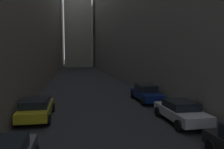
{
  "coord_description": "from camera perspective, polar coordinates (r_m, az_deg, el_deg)",
  "views": [
    {
      "loc": [
        -2.08,
        4.27,
        4.15
      ],
      "look_at": [
        0.0,
        15.75,
        3.1
      ],
      "focal_mm": 35.45,
      "sensor_mm": 36.0,
      "label": 1
    }
  ],
  "objects": [
    {
      "name": "parked_car_right_far",
      "position": [
        19.97,
        8.86,
        -4.74
      ],
      "size": [
        1.94,
        4.6,
        1.48
      ],
      "rotation": [
        0.0,
        0.0,
        1.57
      ],
      "color": "navy",
      "rests_on": "ground"
    },
    {
      "name": "building_block_left",
      "position": [
        47.8,
        -24.12,
        15.22
      ],
      "size": [
        14.91,
        108.0,
        25.74
      ],
      "primitive_type": "cube",
      "color": "#60594F",
      "rests_on": "ground"
    },
    {
      "name": "building_block_right",
      "position": [
        48.74,
        7.99,
        14.36
      ],
      "size": [
        14.74,
        108.0,
        23.99
      ],
      "primitive_type": "cube",
      "color": "slate",
      "rests_on": "ground"
    },
    {
      "name": "ground_plane",
      "position": [
        43.97,
        -7.5,
        -0.31
      ],
      "size": [
        264.0,
        264.0,
        0.0
      ],
      "primitive_type": "plane",
      "color": "#232326"
    },
    {
      "name": "parked_car_left_third",
      "position": [
        15.25,
        -18.93,
        -8.11
      ],
      "size": [
        2.02,
        4.5,
        1.34
      ],
      "rotation": [
        0.0,
        0.0,
        1.57
      ],
      "color": "#A59919",
      "rests_on": "ground"
    },
    {
      "name": "parked_car_right_third",
      "position": [
        14.27,
        17.3,
        -9.01
      ],
      "size": [
        1.99,
        4.35,
        1.35
      ],
      "rotation": [
        0.0,
        0.0,
        1.57
      ],
      "color": "#B7B7BC",
      "rests_on": "ground"
    }
  ]
}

